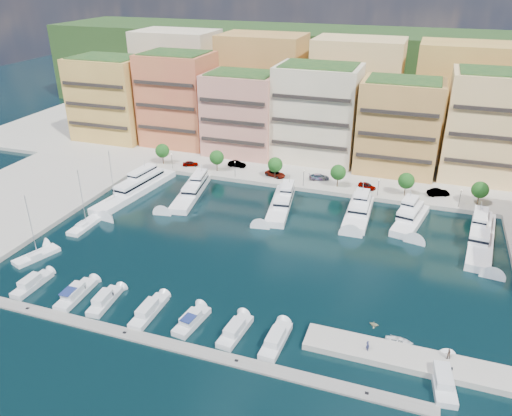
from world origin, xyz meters
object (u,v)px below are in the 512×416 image
object	(u,v)px
cruiser_4	(191,321)
cruiser_1	(75,294)
lamppost_1	(235,167)
car_4	(367,186)
tree_4	(406,181)
car_3	(319,177)
yacht_0	(138,188)
sailboat_0	(36,256)
tree_5	(480,190)
person_0	(368,346)
car_5	(438,192)
yacht_1	(192,191)
yacht_6	(481,236)
tender_1	(374,324)
yacht_3	(282,202)
lamppost_3	(378,185)
tree_3	(338,172)
yacht_5	(411,217)
lamppost_4	(461,195)
lamppost_2	(304,175)
car_2	(275,174)
yacht_4	(359,211)
cruiser_2	(105,301)
car_1	(237,164)
car_0	(190,164)
sailboat_2	(114,202)
sailboat_1	(85,226)
cruiser_0	(32,284)
cruiser_6	(276,341)
cruiser_9	(443,380)
cruiser_3	(149,312)
tree_0	(162,151)
tender_2	(399,341)
person_1	(448,354)
cruiser_5	(235,331)

from	to	relation	value
cruiser_4	cruiser_1	bearing A→B (deg)	-179.95
lamppost_1	car_4	distance (m)	33.35
tree_4	car_3	distance (m)	21.64
yacht_0	sailboat_0	size ratio (longest dim) A/B	2.11
tree_5	person_0	size ratio (longest dim) A/B	3.38
cruiser_1	car_5	bearing A→B (deg)	47.08
yacht_1	yacht_6	size ratio (longest dim) A/B	0.88
tender_1	yacht_3	bearing A→B (deg)	41.65
lamppost_3	yacht_0	world-z (taller)	yacht_0
tree_3	yacht_5	distance (m)	21.91
tree_4	yacht_0	world-z (taller)	tree_4
lamppost_3	lamppost_4	world-z (taller)	same
lamppost_2	car_2	world-z (taller)	lamppost_2
yacht_4	cruiser_2	world-z (taller)	yacht_4
lamppost_4	car_1	distance (m)	56.57
yacht_3	person_0	xyz separation A→B (m)	(25.20, -42.69, 0.63)
cruiser_2	car_0	xyz separation A→B (m)	(-13.08, 59.05, 1.15)
lamppost_3	sailboat_2	xyz separation A→B (m)	(-57.56, -22.19, -3.51)
sailboat_1	sailboat_2	distance (m)	12.12
tree_3	yacht_3	world-z (taller)	tree_3
cruiser_0	cruiser_2	bearing A→B (deg)	0.01
yacht_1	sailboat_2	bearing A→B (deg)	-145.56
car_0	tender_1	bearing A→B (deg)	-156.81
yacht_0	cruiser_6	distance (m)	62.97
car_1	car_5	distance (m)	51.67
yacht_6	cruiser_1	distance (m)	77.64
yacht_3	car_0	xyz separation A→B (m)	(-30.04, 14.51, 0.49)
car_2	cruiser_9	bearing A→B (deg)	-125.42
cruiser_3	car_5	size ratio (longest dim) A/B	1.76
tree_0	tender_1	xyz separation A→B (m)	(63.15, -49.29, -4.36)
tree_5	cruiser_9	xyz separation A→B (m)	(-6.83, -58.10, -4.20)
yacht_1	cruiser_4	xyz separation A→B (m)	(21.00, -43.92, -0.52)
yacht_5	sailboat_0	distance (m)	76.31
tree_3	car_5	xyz separation A→B (m)	(23.51, 2.47, -2.90)
sailboat_1	cruiser_9	bearing A→B (deg)	-16.65
tree_0	cruiser_0	xyz separation A→B (m)	(6.20, -58.09, -4.20)
lamppost_2	tender_1	distance (m)	52.49
lamppost_3	cruiser_6	size ratio (longest dim) A/B	0.50
yacht_1	yacht_4	bearing A→B (deg)	2.79
tender_2	car_3	size ratio (longest dim) A/B	0.78
lamppost_1	cruiser_9	distance (m)	75.78
cruiser_2	yacht_3	bearing A→B (deg)	69.15
lamppost_2	tender_2	size ratio (longest dim) A/B	1.05
car_0	person_1	distance (m)	85.99
tree_5	cruiser_3	distance (m)	77.40
cruiser_5	car_2	xyz separation A→B (m)	(-11.98, 59.40, 1.20)
lamppost_4	car_5	bearing A→B (deg)	133.26
yacht_3	tender_1	distance (m)	43.85
cruiser_9	car_3	bearing A→B (deg)	116.47
car_0	lamppost_3	bearing A→B (deg)	-118.33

